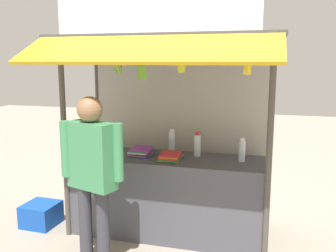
{
  "coord_description": "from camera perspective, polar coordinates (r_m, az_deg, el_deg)",
  "views": [
    {
      "loc": [
        1.02,
        -3.77,
        1.92
      ],
      "look_at": [
        0.0,
        0.0,
        1.23
      ],
      "focal_mm": 39.39,
      "sensor_mm": 36.0,
      "label": 1
    }
  ],
  "objects": [
    {
      "name": "ground_plane",
      "position": [
        4.36,
        0.0,
        -16.13
      ],
      "size": [
        20.0,
        20.0,
        0.0
      ],
      "primitive_type": "plane",
      "color": "#9E9384"
    },
    {
      "name": "stall_counter",
      "position": [
        4.18,
        0.0,
        -10.72
      ],
      "size": [
        2.12,
        0.67,
        0.88
      ],
      "primitive_type": "cube",
      "color": "#4C4C56",
      "rests_on": "ground"
    },
    {
      "name": "stall_structure",
      "position": [
        4.05,
        0.46,
        4.58
      ],
      "size": [
        2.32,
        1.57,
        2.52
      ],
      "color": "#4C4742",
      "rests_on": "ground"
    },
    {
      "name": "water_bottle_mid_right",
      "position": [
        4.09,
        4.55,
        -2.93
      ],
      "size": [
        0.08,
        0.08,
        0.27
      ],
      "color": "silver",
      "rests_on": "stall_counter"
    },
    {
      "name": "water_bottle_back_left",
      "position": [
        3.94,
        11.37,
        -3.76
      ],
      "size": [
        0.07,
        0.07,
        0.25
      ],
      "color": "silver",
      "rests_on": "stall_counter"
    },
    {
      "name": "water_bottle_front_left",
      "position": [
        4.27,
        0.61,
        -2.34
      ],
      "size": [
        0.08,
        0.08,
        0.27
      ],
      "color": "silver",
      "rests_on": "stall_counter"
    },
    {
      "name": "magazine_stack_center",
      "position": [
        3.95,
        0.4,
        -4.75
      ],
      "size": [
        0.25,
        0.33,
        0.07
      ],
      "color": "green",
      "rests_on": "stall_counter"
    },
    {
      "name": "magazine_stack_rear_center",
      "position": [
        4.18,
        -11.39,
        -4.17
      ],
      "size": [
        0.25,
        0.26,
        0.06
      ],
      "color": "yellow",
      "rests_on": "stall_counter"
    },
    {
      "name": "magazine_stack_far_left",
      "position": [
        4.15,
        -4.18,
        -4.0
      ],
      "size": [
        0.24,
        0.29,
        0.08
      ],
      "color": "blue",
      "rests_on": "stall_counter"
    },
    {
      "name": "banana_bunch_inner_right",
      "position": [
        3.43,
        2.06,
        9.26
      ],
      "size": [
        0.09,
        0.09,
        0.24
      ],
      "color": "#332D23"
    },
    {
      "name": "banana_bunch_leftmost",
      "position": [
        3.62,
        -7.71,
        9.2
      ],
      "size": [
        0.09,
        0.09,
        0.25
      ],
      "color": "#332D23"
    },
    {
      "name": "banana_bunch_inner_left",
      "position": [
        3.54,
        -4.07,
        8.42
      ],
      "size": [
        0.1,
        0.1,
        0.31
      ],
      "color": "#332D23"
    },
    {
      "name": "banana_bunch_rightmost",
      "position": [
        3.35,
        12.2,
        8.95
      ],
      "size": [
        0.09,
        0.09,
        0.25
      ],
      "color": "#332D23"
    },
    {
      "name": "vendor_person",
      "position": [
        3.44,
        -11.68,
        -6.19
      ],
      "size": [
        0.61,
        0.33,
        1.61
      ],
      "rotation": [
        0.0,
        0.0,
        2.82
      ],
      "color": "#383842",
      "rests_on": "ground"
    },
    {
      "name": "plastic_crate",
      "position": [
        4.73,
        -19.03,
        -12.79
      ],
      "size": [
        0.39,
        0.39,
        0.26
      ],
      "primitive_type": "cube",
      "rotation": [
        0.0,
        0.0,
        -0.04
      ],
      "color": "#194CB2",
      "rests_on": "ground"
    }
  ]
}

